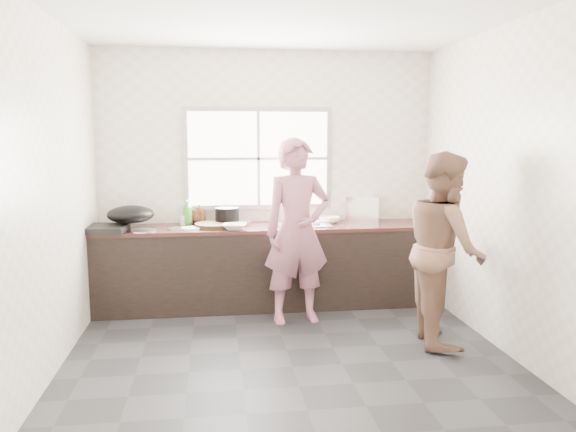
{
  "coord_description": "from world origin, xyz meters",
  "views": [
    {
      "loc": [
        -0.58,
        -4.49,
        1.78
      ],
      "look_at": [
        0.1,
        0.65,
        1.05
      ],
      "focal_mm": 35.0,
      "sensor_mm": 36.0,
      "label": 1
    }
  ],
  "objects": [
    {
      "name": "bowl_crabs",
      "position": [
        0.65,
        1.38,
        0.89
      ],
      "size": [
        0.22,
        0.22,
        0.06
      ],
      "primitive_type": "imported",
      "rotation": [
        0.0,
        0.0,
        0.29
      ],
      "color": "white",
      "rests_on": "countertop"
    },
    {
      "name": "pot_lid_right",
      "position": [
        -0.95,
        1.2,
        0.87
      ],
      "size": [
        0.28,
        0.28,
        0.01
      ],
      "primitive_type": "cylinder",
      "rotation": [
        0.0,
        0.0,
        0.33
      ],
      "color": "#B7B9BE",
      "rests_on": "countertop"
    },
    {
      "name": "faucet",
      "position": [
        0.35,
        1.49,
        1.01
      ],
      "size": [
        0.02,
        0.02,
        0.3
      ],
      "primitive_type": "cylinder",
      "color": "silver",
      "rests_on": "countertop"
    },
    {
      "name": "person_side",
      "position": [
        1.39,
        0.04,
        0.83
      ],
      "size": [
        0.74,
        0.89,
        1.67
      ],
      "primitive_type": "imported",
      "rotation": [
        0.0,
        0.0,
        1.43
      ],
      "color": "brown",
      "rests_on": "floor"
    },
    {
      "name": "bowl_held",
      "position": [
        0.45,
        1.25,
        0.89
      ],
      "size": [
        0.25,
        0.25,
        0.06
      ],
      "primitive_type": "imported",
      "rotation": [
        0.0,
        0.0,
        -0.43
      ],
      "color": "white",
      "rests_on": "countertop"
    },
    {
      "name": "floor",
      "position": [
        0.0,
        0.0,
        -0.01
      ],
      "size": [
        3.6,
        3.2,
        0.01
      ],
      "primitive_type": "cube",
      "color": "#2A2A2C",
      "rests_on": "ground"
    },
    {
      "name": "black_pot",
      "position": [
        -0.45,
        1.42,
        0.95
      ],
      "size": [
        0.28,
        0.28,
        0.18
      ],
      "primitive_type": "cylinder",
      "rotation": [
        0.0,
        0.0,
        -0.13
      ],
      "color": "black",
      "rests_on": "countertop"
    },
    {
      "name": "cabinet",
      "position": [
        0.0,
        1.29,
        0.41
      ],
      "size": [
        3.6,
        0.62,
        0.82
      ],
      "primitive_type": "cube",
      "color": "black",
      "rests_on": "floor"
    },
    {
      "name": "wall_right",
      "position": [
        1.8,
        0.0,
        1.35
      ],
      "size": [
        0.01,
        3.2,
        2.7
      ],
      "primitive_type": "cube",
      "color": "beige",
      "rests_on": "ground"
    },
    {
      "name": "cleaver",
      "position": [
        -0.31,
        1.32,
        0.9
      ],
      "size": [
        0.2,
        0.11,
        0.01
      ],
      "primitive_type": "cube",
      "rotation": [
        0.0,
        0.0,
        -0.07
      ],
      "color": "#AAADB0",
      "rests_on": "cutting_board"
    },
    {
      "name": "cutting_board",
      "position": [
        -0.57,
        1.27,
        0.88
      ],
      "size": [
        0.46,
        0.46,
        0.04
      ],
      "primitive_type": "cylinder",
      "rotation": [
        0.0,
        0.0,
        -0.1
      ],
      "color": "#2F2112",
      "rests_on": "countertop"
    },
    {
      "name": "glass_jar",
      "position": [
        -0.91,
        1.47,
        0.91
      ],
      "size": [
        0.07,
        0.07,
        0.1
      ],
      "primitive_type": "cylinder",
      "rotation": [
        0.0,
        0.0,
        0.04
      ],
      "color": "silver",
      "rests_on": "countertop"
    },
    {
      "name": "plate_food",
      "position": [
        -0.82,
        1.17,
        0.87
      ],
      "size": [
        0.21,
        0.21,
        0.02
      ],
      "primitive_type": "cylinder",
      "rotation": [
        0.0,
        0.0,
        -0.02
      ],
      "color": "white",
      "rests_on": "countertop"
    },
    {
      "name": "window_glazing",
      "position": [
        -0.1,
        1.57,
        1.55
      ],
      "size": [
        1.5,
        0.01,
        1.0
      ],
      "primitive_type": "cube",
      "color": "white",
      "rests_on": "window_frame"
    },
    {
      "name": "ceiling",
      "position": [
        0.0,
        0.0,
        2.71
      ],
      "size": [
        3.6,
        3.2,
        0.01
      ],
      "primitive_type": "cube",
      "color": "silver",
      "rests_on": "wall_back"
    },
    {
      "name": "wok",
      "position": [
        -1.42,
        1.27,
        1.01
      ],
      "size": [
        0.53,
        0.53,
        0.18
      ],
      "primitive_type": "ellipsoid",
      "rotation": [
        0.0,
        0.0,
        -0.16
      ],
      "color": "black",
      "rests_on": "burner"
    },
    {
      "name": "bottle_brown_tall",
      "position": [
        -0.74,
        1.52,
        0.96
      ],
      "size": [
        0.12,
        0.12,
        0.2
      ],
      "primitive_type": "imported",
      "rotation": [
        0.0,
        0.0,
        -0.39
      ],
      "color": "#4D2713",
      "rests_on": "countertop"
    },
    {
      "name": "bowl_mince",
      "position": [
        -0.39,
        1.08,
        0.89
      ],
      "size": [
        0.28,
        0.28,
        0.06
      ],
      "primitive_type": "imported",
      "rotation": [
        0.0,
        0.0,
        -0.2
      ],
      "color": "silver",
      "rests_on": "countertop"
    },
    {
      "name": "woman",
      "position": [
        0.2,
        0.74,
        0.83
      ],
      "size": [
        0.66,
        0.49,
        1.66
      ],
      "primitive_type": "imported",
      "rotation": [
        0.0,
        0.0,
        0.16
      ],
      "color": "#B26B7C",
      "rests_on": "floor"
    },
    {
      "name": "wall_left",
      "position": [
        -1.8,
        0.0,
        1.35
      ],
      "size": [
        0.01,
        3.2,
        2.7
      ],
      "primitive_type": "cube",
      "color": "beige",
      "rests_on": "ground"
    },
    {
      "name": "dish_rack",
      "position": [
        1.06,
        1.52,
        1.0
      ],
      "size": [
        0.43,
        0.38,
        0.27
      ],
      "primitive_type": "cube",
      "rotation": [
        0.0,
        0.0,
        -0.42
      ],
      "color": "white",
      "rests_on": "countertop"
    },
    {
      "name": "countertop",
      "position": [
        0.0,
        1.29,
        0.84
      ],
      "size": [
        3.6,
        0.64,
        0.04
      ],
      "primitive_type": "cube",
      "color": "#331915",
      "rests_on": "cabinet"
    },
    {
      "name": "window_frame",
      "position": [
        -0.1,
        1.59,
        1.55
      ],
      "size": [
        1.6,
        0.05,
        1.1
      ],
      "primitive_type": "cube",
      "color": "#9EA0A5",
      "rests_on": "wall_back"
    },
    {
      "name": "bottle_brown_short",
      "position": [
        -0.76,
        1.52,
        0.94
      ],
      "size": [
        0.15,
        0.15,
        0.16
      ],
      "primitive_type": "imported",
      "rotation": [
        0.0,
        0.0,
        -0.27
      ],
      "color": "#482012",
      "rests_on": "countertop"
    },
    {
      "name": "burner",
      "position": [
        -1.65,
        1.12,
        0.89
      ],
      "size": [
        0.43,
        0.43,
        0.06
      ],
      "primitive_type": "cube",
      "rotation": [
        0.0,
        0.0,
        -0.07
      ],
      "color": "black",
      "rests_on": "countertop"
    },
    {
      "name": "sink",
      "position": [
        0.35,
        1.29,
        0.86
      ],
      "size": [
        0.55,
        0.45,
        0.02
      ],
      "primitive_type": "cube",
      "color": "silver",
      "rests_on": "countertop"
    },
    {
      "name": "bottle_green",
      "position": [
        -0.86,
        1.48,
        0.99
      ],
      "size": [
        0.12,
        0.12,
        0.26
      ],
      "primitive_type": "imported",
      "rotation": [
        0.0,
        0.0,
        -0.23
      ],
      "color": "green",
      "rests_on": "countertop"
    },
    {
      "name": "wall_front",
      "position": [
        0.0,
        -1.6,
        1.35
      ],
      "size": [
        3.6,
        0.01,
        2.7
      ],
      "primitive_type": "cube",
      "color": "beige",
      "rests_on": "ground"
    },
    {
      "name": "wall_back",
      "position": [
        0.0,
        1.6,
        1.35
      ],
      "size": [
        3.6,
        0.01,
        2.7
      ],
      "primitive_type": "cube",
      "color": "silver",
      "rests_on": "ground"
    },
    {
      "name": "pot_lid_left",
      "position": [
        -1.29,
        1.1,
        0.87
      ],
      "size": [
        0.37,
        0.37,
        0.01
      ],
      "primitive_type": "cylinder",
      "rotation": [
        0.0,
        0.0,
        0.43
      ],
      "color": "silver",
      "rests_on": "countertop"
    }
  ]
}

